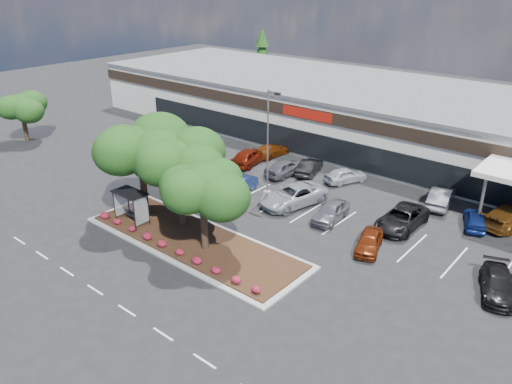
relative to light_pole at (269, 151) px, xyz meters
The scene contains 29 objects.
ground 14.89m from the light_pole, 77.65° to the right, with size 160.00×160.00×0.00m, color black.
retail_store 20.20m from the light_pole, 81.10° to the left, with size 80.40×25.20×6.25m.
landscape_island 10.80m from the light_pole, 83.94° to the right, with size 18.00×6.00×0.26m.
lane_markings 6.17m from the light_pole, 50.58° to the right, with size 33.12×20.06×0.01m.
shrub_row 12.65m from the light_pole, 84.98° to the right, with size 17.00×0.80×0.50m, color maroon, non-canonical shape.
bus_shelter 12.02m from the light_pole, 111.94° to the right, with size 2.75×1.55×2.59m.
island_tree_west 10.68m from the light_pole, 117.54° to the right, with size 7.20×7.20×7.89m, color #1C3D0E, non-canonical shape.
island_tree_mid 8.89m from the light_pole, 99.32° to the right, with size 6.60×6.60×7.32m, color #1C3D0E, non-canonical shape.
island_tree_east 10.61m from the light_pole, 76.01° to the right, with size 5.80×5.80×6.50m, color #1C3D0E, non-canonical shape.
tree_west_far 31.54m from the light_pole, 169.07° to the right, with size 4.80×4.80×5.61m, color #1C3D0E, non-canonical shape.
conifer_north_west 41.86m from the light_pole, 130.07° to the left, with size 4.40×4.40×10.00m, color #1C3D0E.
person_waiting 11.85m from the light_pole, 110.47° to the right, with size 0.64×0.42×1.75m, color #594C47.
light_pole is the anchor object (origin of this frame).
car_0 14.78m from the light_pole, behind, with size 1.57×4.49×1.48m, color black.
car_1 10.75m from the light_pole, behind, with size 1.62×4.66×1.53m, color brown.
car_2 4.39m from the light_pole, 149.68° to the right, with size 1.52×4.35×1.43m, color navy.
car_3 4.31m from the light_pole, ahead, with size 2.80×6.07×1.69m, color #9A9EA5.
car_4 7.51m from the light_pole, ahead, with size 1.76×4.38×1.49m, color slate.
car_5 12.11m from the light_pole, 13.74° to the right, with size 1.57×3.91×1.33m, color #67230B.
car_6 12.17m from the light_pole, ahead, with size 2.54×5.50×1.53m, color black.
car_8 20.25m from the light_pole, ahead, with size 1.88×4.63×1.34m, color black.
car_9 8.55m from the light_pole, 142.95° to the left, with size 1.99×4.96×1.69m, color #641608.
car_10 10.79m from the light_pole, 126.59° to the left, with size 1.86×4.57×1.33m, color #612708.
car_11 6.08m from the light_pole, 109.63° to the left, with size 1.87×4.66×1.59m, color #505056.
car_12 7.36m from the light_pole, 90.97° to the left, with size 1.53×4.38×1.44m, color black.
car_13 8.56m from the light_pole, 62.37° to the left, with size 1.66×4.13×1.41m, color #AFB3BB.
car_14 14.91m from the light_pole, 31.76° to the left, with size 1.66×4.75×1.56m, color #505056.
car_15 17.14m from the light_pole, 19.47° to the left, with size 1.56×3.88×1.32m, color navy.
car_16 19.54m from the light_pole, 22.86° to the left, with size 2.26×5.57×1.62m, color brown.
Camera 1 is at (21.74, -17.32, 18.03)m, focal length 35.00 mm.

